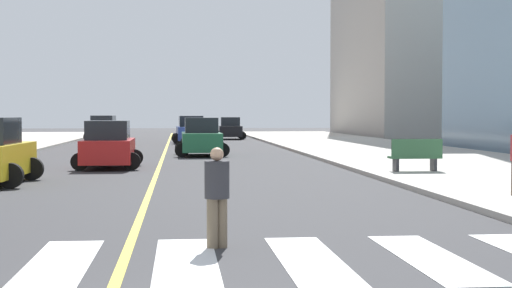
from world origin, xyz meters
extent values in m
cube|color=#B2ADA3|center=(12.20, 20.00, 0.07)|extent=(10.00, 120.00, 0.15)
cube|color=silver|center=(-0.90, 4.00, 0.01)|extent=(0.90, 4.00, 0.01)
cube|color=silver|center=(0.90, 4.00, 0.01)|extent=(0.90, 4.00, 0.01)
cube|color=silver|center=(2.70, 4.00, 0.01)|extent=(0.90, 4.00, 0.01)
cube|color=silver|center=(4.50, 4.00, 0.01)|extent=(0.90, 4.00, 0.01)
cube|color=yellow|center=(0.00, 40.00, 0.01)|extent=(0.16, 80.00, 0.01)
cube|color=#236B42|center=(1.93, 32.54, 0.71)|extent=(1.98, 4.35, 0.93)
cube|color=#1E2328|center=(1.93, 32.80, 1.55)|extent=(1.66, 2.18, 0.79)
cylinder|color=black|center=(0.94, 31.19, 0.35)|extent=(0.70, 0.23, 0.70)
cylinder|color=black|center=(2.94, 31.19, 0.35)|extent=(0.70, 0.23, 0.70)
cylinder|color=black|center=(0.93, 33.88, 0.35)|extent=(0.70, 0.23, 0.70)
cylinder|color=black|center=(2.93, 33.89, 0.35)|extent=(0.70, 0.23, 0.70)
cube|color=#2D479E|center=(1.66, 49.43, 0.73)|extent=(2.17, 4.53, 0.96)
cube|color=#1E2328|center=(1.65, 49.70, 1.59)|extent=(1.77, 2.29, 0.81)
cylinder|color=black|center=(0.68, 48.01, 0.36)|extent=(0.73, 0.26, 0.72)
cylinder|color=black|center=(2.74, 48.08, 0.36)|extent=(0.73, 0.26, 0.72)
cylinder|color=black|center=(0.59, 50.78, 0.36)|extent=(0.73, 0.26, 0.72)
cylinder|color=black|center=(2.65, 50.85, 0.36)|extent=(0.73, 0.26, 0.72)
cylinder|color=black|center=(-3.91, 18.37, 0.37)|extent=(0.74, 0.26, 0.73)
cylinder|color=black|center=(-3.99, 15.56, 0.37)|extent=(0.74, 0.26, 0.73)
cube|color=silver|center=(2.08, 43.70, 0.61)|extent=(1.78, 3.76, 0.80)
cube|color=#1E2328|center=(2.08, 43.92, 1.32)|extent=(1.46, 1.89, 0.67)
cylinder|color=black|center=(1.26, 42.53, 0.30)|extent=(0.61, 0.21, 0.60)
cylinder|color=black|center=(2.97, 42.57, 0.30)|extent=(0.61, 0.21, 0.60)
cylinder|color=black|center=(1.20, 44.83, 0.30)|extent=(0.61, 0.21, 0.60)
cylinder|color=black|center=(2.91, 44.87, 0.30)|extent=(0.61, 0.21, 0.60)
cube|color=black|center=(5.11, 58.34, 0.68)|extent=(2.01, 4.21, 0.89)
cube|color=#1E2328|center=(5.11, 58.59, 1.48)|extent=(1.65, 2.13, 0.75)
cylinder|color=black|center=(4.10, 57.09, 0.34)|extent=(0.68, 0.24, 0.67)
cylinder|color=black|center=(6.02, 57.03, 0.34)|extent=(0.68, 0.24, 0.67)
cylinder|color=black|center=(4.19, 59.66, 0.34)|extent=(0.68, 0.24, 0.67)
cylinder|color=black|center=(6.11, 59.60, 0.34)|extent=(0.68, 0.24, 0.67)
cube|color=red|center=(-1.97, 23.82, 0.69)|extent=(1.93, 4.20, 0.90)
cube|color=#1E2328|center=(-1.96, 23.57, 1.49)|extent=(1.61, 2.11, 0.76)
cylinder|color=black|center=(-1.01, 25.12, 0.34)|extent=(0.68, 0.23, 0.68)
cylinder|color=black|center=(-2.95, 25.11, 0.34)|extent=(0.68, 0.23, 0.68)
cylinder|color=black|center=(-0.99, 22.53, 0.34)|extent=(0.68, 0.23, 0.68)
cylinder|color=black|center=(-2.92, 22.51, 0.34)|extent=(0.68, 0.23, 0.68)
cube|color=#B7B7BC|center=(-5.20, 55.89, 0.74)|extent=(2.24, 4.58, 0.96)
cube|color=#1E2328|center=(-5.21, 55.62, 1.60)|extent=(1.81, 2.32, 0.81)
cylinder|color=black|center=(-4.09, 57.24, 0.36)|extent=(0.74, 0.27, 0.73)
cylinder|color=black|center=(-6.17, 57.33, 0.36)|extent=(0.74, 0.27, 0.73)
cylinder|color=black|center=(-4.22, 54.45, 0.36)|extent=(0.74, 0.27, 0.73)
cylinder|color=black|center=(-6.30, 54.55, 0.36)|extent=(0.74, 0.27, 0.73)
cube|color=#33603D|center=(8.95, 19.10, 0.63)|extent=(1.81, 0.59, 0.08)
cube|color=#33603D|center=(8.95, 18.86, 0.97)|extent=(1.80, 0.09, 0.60)
cube|color=#2D2D33|center=(8.27, 19.09, 0.37)|extent=(0.11, 0.48, 0.44)
cube|color=#2D2D33|center=(9.62, 19.11, 0.37)|extent=(0.11, 0.48, 0.44)
cylinder|color=brown|center=(1.33, 5.13, 0.40)|extent=(0.18, 0.18, 0.79)
cylinder|color=brown|center=(1.48, 5.20, 0.40)|extent=(0.18, 0.18, 0.79)
cylinder|color=#2D2D33|center=(1.40, 5.16, 1.09)|extent=(0.40, 0.40, 0.59)
sphere|color=tan|center=(1.40, 5.16, 1.49)|extent=(0.21, 0.21, 0.21)
camera|label=1|loc=(0.81, -7.12, 2.13)|focal=54.51mm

